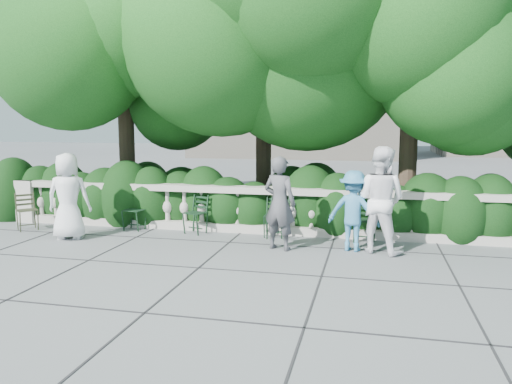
% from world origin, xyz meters
% --- Properties ---
extents(ground, '(90.00, 90.00, 0.00)m').
position_xyz_m(ground, '(0.00, 0.00, 0.00)').
color(ground, '#575B5F').
rests_on(ground, ground).
extents(balustrade, '(12.00, 0.44, 1.00)m').
position_xyz_m(balustrade, '(0.00, 1.80, 0.49)').
color(balustrade, '#9E998E').
rests_on(balustrade, ground).
extents(shrub_hedge, '(15.00, 2.60, 1.70)m').
position_xyz_m(shrub_hedge, '(0.00, 3.00, 0.00)').
color(shrub_hedge, black).
rests_on(shrub_hedge, ground).
extents(tree_canopy, '(15.04, 6.52, 6.78)m').
position_xyz_m(tree_canopy, '(0.69, 3.19, 3.96)').
color(tree_canopy, '#3F3023').
rests_on(tree_canopy, ground).
extents(chair_a, '(0.48, 0.52, 0.84)m').
position_xyz_m(chair_a, '(-2.87, 1.30, 0.00)').
color(chair_a, black).
rests_on(chair_a, ground).
extents(chair_c, '(0.57, 0.59, 0.84)m').
position_xyz_m(chair_c, '(-1.48, 1.29, 0.00)').
color(chair_c, black).
rests_on(chair_c, ground).
extents(chair_d, '(0.45, 0.49, 0.84)m').
position_xyz_m(chair_d, '(0.28, 1.34, 0.00)').
color(chair_d, black).
rests_on(chair_d, ground).
extents(chair_e, '(0.48, 0.52, 0.84)m').
position_xyz_m(chair_e, '(0.36, 1.22, 0.00)').
color(chair_e, black).
rests_on(chair_e, ground).
extents(chair_f, '(0.49, 0.53, 0.84)m').
position_xyz_m(chair_f, '(2.09, 1.26, 0.00)').
color(chair_f, black).
rests_on(chair_f, ground).
extents(chair_weathered, '(0.65, 0.65, 0.84)m').
position_xyz_m(chair_weathered, '(-5.05, 0.81, 0.00)').
color(chair_weathered, black).
rests_on(chair_weathered, ground).
extents(person_businessman, '(0.97, 0.75, 1.76)m').
position_xyz_m(person_businessman, '(-3.76, 0.38, 0.88)').
color(person_businessman, white).
rests_on(person_businessman, ground).
extents(person_woman_grey, '(0.74, 0.60, 1.75)m').
position_xyz_m(person_woman_grey, '(0.56, 0.51, 0.87)').
color(person_woman_grey, '#444449').
rests_on(person_woman_grey, ground).
extents(person_casual_man, '(1.16, 1.05, 1.94)m').
position_xyz_m(person_casual_man, '(2.37, 0.72, 0.97)').
color(person_casual_man, white).
rests_on(person_casual_man, ground).
extents(person_older_blue, '(1.05, 0.73, 1.49)m').
position_xyz_m(person_older_blue, '(1.91, 0.74, 0.75)').
color(person_older_blue, teal).
rests_on(person_older_blue, ground).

